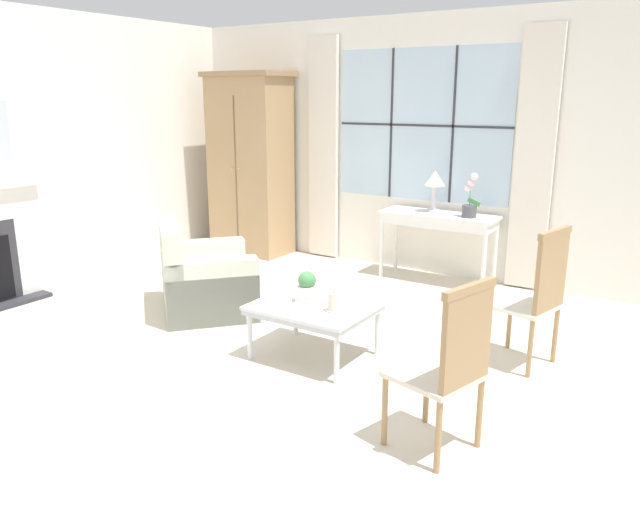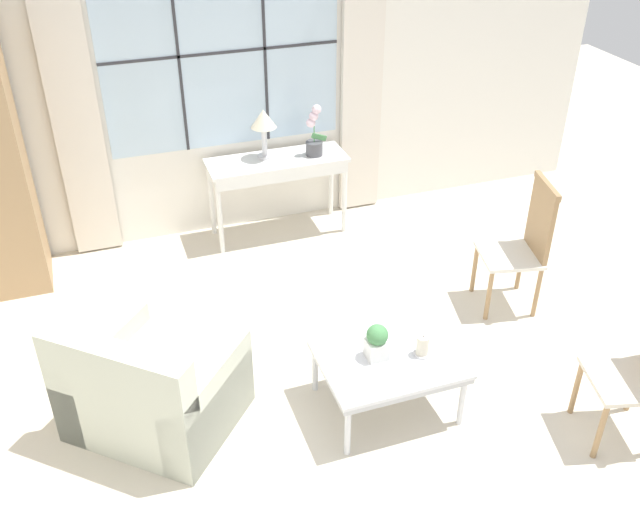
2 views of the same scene
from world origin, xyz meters
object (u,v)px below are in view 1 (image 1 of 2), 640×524
at_px(table_lamp, 435,181).
at_px(armchair_upholstered, 204,281).
at_px(armoire, 251,164).
at_px(coffee_table, 314,310).
at_px(console_table, 438,222).
at_px(potted_orchid, 470,200).
at_px(side_chair_wooden, 537,291).
at_px(potted_plant_small, 307,286).
at_px(pillar_candle, 333,303).
at_px(accent_chair_wooden, 450,360).

bearing_deg(table_lamp, armchair_upholstered, -121.99).
relative_size(armoire, coffee_table, 2.55).
height_order(console_table, armchair_upholstered, armchair_upholstered).
xyz_separation_m(table_lamp, armchair_upholstered, (-1.34, -2.15, -0.78)).
bearing_deg(coffee_table, armchair_upholstered, 166.72).
xyz_separation_m(table_lamp, potted_orchid, (0.43, -0.08, -0.16)).
bearing_deg(armchair_upholstered, side_chair_wooden, 7.75).
height_order(side_chair_wooden, potted_plant_small, side_chair_wooden).
height_order(coffee_table, pillar_candle, pillar_candle).
bearing_deg(side_chair_wooden, potted_plant_small, -154.80).
relative_size(armoire, armchair_upholstered, 1.78).
relative_size(side_chair_wooden, pillar_candle, 6.95).
relative_size(armoire, accent_chair_wooden, 2.19).
xyz_separation_m(potted_orchid, coffee_table, (-0.33, -2.41, -0.53)).
xyz_separation_m(console_table, potted_orchid, (0.34, -0.02, 0.26)).
distance_m(table_lamp, coffee_table, 2.59).
bearing_deg(armoire, table_lamp, 2.75).
xyz_separation_m(accent_chair_wooden, coffee_table, (-1.36, 0.72, -0.18)).
relative_size(armoire, potted_plant_small, 9.19).
xyz_separation_m(armoire, potted_orchid, (2.84, 0.03, -0.21)).
bearing_deg(armchair_upholstered, potted_orchid, 49.38).
distance_m(potted_orchid, accent_chair_wooden, 3.31).
relative_size(armchair_upholstered, pillar_candle, 8.24).
bearing_deg(armoire, coffee_table, -43.40).
bearing_deg(table_lamp, side_chair_wooden, -48.59).
height_order(armchair_upholstered, pillar_candle, armchair_upholstered).
distance_m(side_chair_wooden, coffee_table, 1.64).
xyz_separation_m(armchair_upholstered, pillar_candle, (1.65, -0.40, 0.20)).
bearing_deg(potted_plant_small, pillar_candle, -14.82).
distance_m(armoire, pillar_candle, 3.70).
xyz_separation_m(armoire, console_table, (2.50, 0.06, -0.47)).
distance_m(console_table, side_chair_wooden, 2.24).
xyz_separation_m(table_lamp, side_chair_wooden, (1.55, -1.76, -0.49)).
height_order(potted_orchid, potted_plant_small, potted_orchid).
distance_m(armchair_upholstered, coffee_table, 1.49).
relative_size(armoire, console_table, 1.81).
bearing_deg(console_table, pillar_candle, -84.99).
relative_size(potted_orchid, side_chair_wooden, 0.43).
bearing_deg(table_lamp, armoire, -177.25).
relative_size(potted_orchid, armchair_upholstered, 0.37).
height_order(table_lamp, potted_plant_small, table_lamp).
relative_size(table_lamp, pillar_candle, 2.92).
height_order(console_table, potted_orchid, potted_orchid).
bearing_deg(potted_orchid, side_chair_wooden, -56.22).
bearing_deg(potted_orchid, potted_plant_small, -99.58).
distance_m(console_table, accent_chair_wooden, 3.44).
xyz_separation_m(potted_plant_small, pillar_candle, (0.28, -0.07, -0.06)).
height_order(armoire, pillar_candle, armoire).
xyz_separation_m(side_chair_wooden, potted_plant_small, (-1.52, -0.72, -0.03)).
xyz_separation_m(potted_orchid, accent_chair_wooden, (1.03, -3.13, -0.35)).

